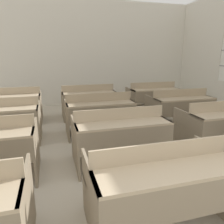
{
  "coord_description": "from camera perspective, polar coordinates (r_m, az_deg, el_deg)",
  "views": [
    {
      "loc": [
        -1.04,
        -0.21,
        1.57
      ],
      "look_at": [
        -0.17,
        2.86,
        0.73
      ],
      "focal_mm": 35.0,
      "sensor_mm": 36.0,
      "label": 1
    }
  ],
  "objects": [
    {
      "name": "bench_back_center",
      "position": [
        5.58,
        -6.17,
        3.22
      ],
      "size": [
        1.31,
        0.79,
        0.84
      ],
      "color": "#7E6F58",
      "rests_on": "ground_plane"
    },
    {
      "name": "bench_back_left",
      "position": [
        5.59,
        -24.76,
        1.96
      ],
      "size": [
        1.31,
        0.79,
        0.84
      ],
      "color": "#83735C",
      "rests_on": "ground_plane"
    },
    {
      "name": "wall_back",
      "position": [
        7.15,
        -7.66,
        14.89
      ],
      "size": [
        7.2,
        0.06,
        3.2
      ],
      "color": "beige",
      "rests_on": "ground_plane"
    },
    {
      "name": "bench_third_center",
      "position": [
        4.37,
        -3.29,
        0.04
      ],
      "size": [
        1.31,
        0.79,
        0.84
      ],
      "color": "#796A53",
      "rests_on": "ground_plane"
    },
    {
      "name": "bench_second_right",
      "position": [
        4.07,
        26.81,
        -2.69
      ],
      "size": [
        1.31,
        0.79,
        0.84
      ],
      "color": "#83745D",
      "rests_on": "ground_plane"
    },
    {
      "name": "bench_back_right",
      "position": [
        6.16,
        10.6,
        4.15
      ],
      "size": [
        1.31,
        0.79,
        0.84
      ],
      "color": "#7F7059",
      "rests_on": "ground_plane"
    },
    {
      "name": "bench_third_right",
      "position": [
        5.06,
        17.28,
        1.45
      ],
      "size": [
        1.31,
        0.79,
        0.84
      ],
      "color": "#7B6C55",
      "rests_on": "ground_plane"
    },
    {
      "name": "bench_second_center",
      "position": [
        3.17,
        2.06,
        -5.69
      ],
      "size": [
        1.31,
        0.79,
        0.84
      ],
      "color": "#83735C",
      "rests_on": "ground_plane"
    },
    {
      "name": "bench_front_center",
      "position": [
        2.1,
        12.91,
        -17.44
      ],
      "size": [
        1.31,
        0.79,
        0.84
      ],
      "color": "#81725B",
      "rests_on": "ground_plane"
    },
    {
      "name": "wastepaper_bin",
      "position": [
        7.56,
        18.92,
        3.09
      ],
      "size": [
        0.22,
        0.22,
        0.29
      ],
      "color": "#1E6B33",
      "rests_on": "ground_plane"
    },
    {
      "name": "bench_third_left",
      "position": [
        4.36,
        -27.0,
        -1.6
      ],
      "size": [
        1.31,
        0.79,
        0.84
      ],
      "color": "#83745D",
      "rests_on": "ground_plane"
    }
  ]
}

